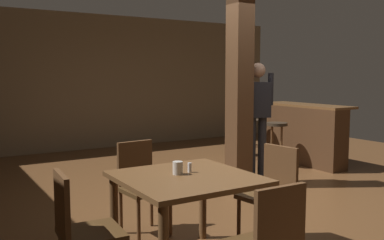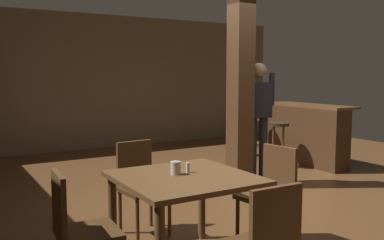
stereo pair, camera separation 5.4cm
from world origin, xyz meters
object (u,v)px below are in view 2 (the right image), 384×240
at_px(chair_west, 77,227).
at_px(standing_person, 258,114).
at_px(chair_north, 140,182).
at_px(chair_east, 271,190).
at_px(salt_shaker, 188,168).
at_px(bar_stool_mid, 257,129).
at_px(napkin_cup, 176,168).
at_px(bar_stool_near, 279,134).
at_px(dining_table, 184,190).
at_px(bar_counter, 304,133).
at_px(bar_stool_far, 240,127).

distance_m(chair_west, standing_person, 3.67).
bearing_deg(chair_north, chair_east, -43.61).
relative_size(salt_shaker, bar_stool_mid, 0.11).
bearing_deg(napkin_cup, chair_west, -172.78).
height_order(napkin_cup, bar_stool_near, napkin_cup).
xyz_separation_m(standing_person, bar_stool_mid, (1.08, 1.33, -0.45)).
xyz_separation_m(dining_table, bar_counter, (3.82, 2.46, -0.11)).
height_order(chair_west, bar_stool_near, chair_west).
bearing_deg(bar_counter, bar_stool_near, -178.49).
distance_m(chair_west, bar_stool_near, 4.80).
bearing_deg(dining_table, chair_east, 0.63).
distance_m(chair_west, salt_shaker, 1.01).
bearing_deg(chair_west, bar_counter, 27.96).
relative_size(chair_north, bar_stool_far, 1.21).
bearing_deg(dining_table, salt_shaker, 46.76).
xyz_separation_m(bar_counter, bar_stool_near, (-0.60, -0.02, 0.04)).
distance_m(standing_person, bar_counter, 1.76).
height_order(chair_east, chair_north, same).
distance_m(standing_person, bar_stool_mid, 1.77).
height_order(dining_table, bar_stool_far, dining_table).
distance_m(dining_table, bar_counter, 4.55).
height_order(chair_north, standing_person, standing_person).
height_order(salt_shaker, bar_stool_near, salt_shaker).
height_order(standing_person, bar_stool_near, standing_person).
distance_m(chair_east, bar_stool_mid, 3.96).
bearing_deg(napkin_cup, bar_stool_near, 36.01).
bearing_deg(bar_counter, chair_north, -157.49).
relative_size(chair_north, bar_counter, 0.51).
relative_size(standing_person, bar_stool_far, 2.34).
distance_m(chair_east, salt_shaker, 0.89).
xyz_separation_m(chair_north, bar_stool_near, (3.22, 1.57, 0.06)).
relative_size(chair_west, napkin_cup, 8.39).
bearing_deg(dining_table, bar_stool_mid, 43.25).
bearing_deg(chair_north, bar_stool_near, 25.94).
relative_size(dining_table, bar_counter, 0.59).
bearing_deg(bar_stool_near, salt_shaker, -143.10).
height_order(chair_east, standing_person, standing_person).
height_order(chair_north, chair_west, same).
height_order(chair_east, bar_stool_mid, chair_east).
xyz_separation_m(salt_shaker, bar_stool_far, (3.21, 3.51, -0.23)).
bearing_deg(standing_person, napkin_cup, -142.87).
bearing_deg(dining_table, bar_stool_far, 47.48).
xyz_separation_m(dining_table, chair_east, (0.92, 0.01, -0.13)).
xyz_separation_m(chair_east, chair_north, (-0.91, 0.87, 0.00)).
bearing_deg(bar_stool_far, dining_table, -132.52).
bearing_deg(bar_stool_near, chair_north, -154.06).
bearing_deg(chair_north, chair_west, -134.07).
bearing_deg(bar_stool_far, chair_north, -140.49).
xyz_separation_m(salt_shaker, standing_person, (2.18, 1.73, 0.21)).
distance_m(salt_shaker, standing_person, 2.79).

